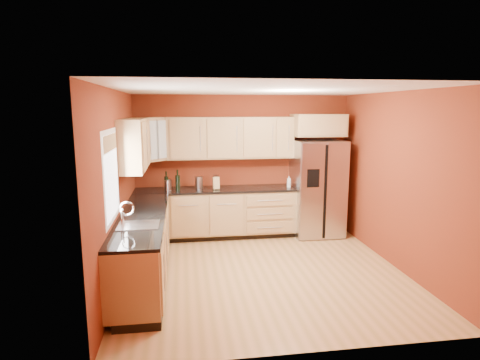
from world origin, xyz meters
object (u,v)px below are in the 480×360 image
object	(u,v)px
refrigerator	(317,188)
knife_block	(216,183)
wine_bottle_a	(166,181)
canister_left	(199,183)
soap_dispenser	(289,182)

from	to	relation	value
refrigerator	knife_block	xyz separation A→B (m)	(-1.89, 0.01, 0.14)
wine_bottle_a	knife_block	xyz separation A→B (m)	(0.88, -0.05, -0.06)
canister_left	wine_bottle_a	size ratio (longest dim) A/B	0.65
refrigerator	knife_block	distance (m)	1.90
wine_bottle_a	soap_dispenser	world-z (taller)	wine_bottle_a
wine_bottle_a	knife_block	bearing A→B (deg)	-3.21
refrigerator	soap_dispenser	world-z (taller)	refrigerator
refrigerator	wine_bottle_a	distance (m)	2.78
refrigerator	knife_block	bearing A→B (deg)	179.67
refrigerator	soap_dispenser	distance (m)	0.57
canister_left	knife_block	xyz separation A→B (m)	(0.30, -0.10, 0.00)
refrigerator	canister_left	bearing A→B (deg)	176.97
knife_block	refrigerator	bearing A→B (deg)	-4.38
refrigerator	wine_bottle_a	size ratio (longest dim) A/B	5.29
knife_block	canister_left	bearing A→B (deg)	156.66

